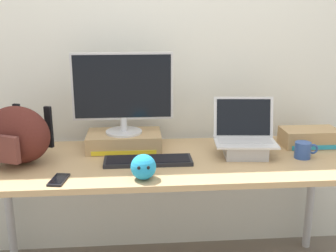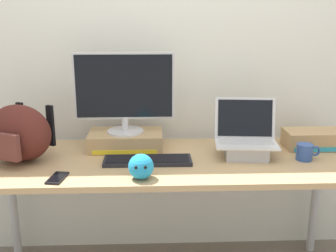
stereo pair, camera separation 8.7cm
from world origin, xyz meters
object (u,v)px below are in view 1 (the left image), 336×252
(toner_box_yellow, at_px, (124,141))
(toner_box_cyan, at_px, (309,137))
(external_keyboard, at_px, (148,161))
(cell_phone, at_px, (59,180))
(plush_toy, at_px, (143,167))
(desktop_monitor, at_px, (123,92))
(open_laptop, at_px, (245,143))
(messenger_backpack, at_px, (17,135))
(coffee_mug, at_px, (303,150))

(toner_box_yellow, xyz_separation_m, toner_box_cyan, (1.07, -0.03, 0.00))
(toner_box_cyan, bearing_deg, external_keyboard, -167.70)
(toner_box_yellow, distance_m, cell_phone, 0.53)
(plush_toy, relative_size, toner_box_cyan, 0.37)
(toner_box_yellow, xyz_separation_m, cell_phone, (-0.29, -0.44, -0.04))
(plush_toy, bearing_deg, external_keyboard, 82.32)
(toner_box_yellow, relative_size, cell_phone, 2.79)
(external_keyboard, height_order, cell_phone, external_keyboard)
(desktop_monitor, bearing_deg, open_laptop, -13.92)
(toner_box_cyan, bearing_deg, desktop_monitor, 178.23)
(messenger_backpack, height_order, cell_phone, messenger_backpack)
(toner_box_yellow, distance_m, external_keyboard, 0.27)
(coffee_mug, bearing_deg, cell_phone, -170.46)
(toner_box_yellow, bearing_deg, toner_box_cyan, -1.84)
(cell_phone, xyz_separation_m, plush_toy, (0.39, -0.01, 0.05))
(toner_box_yellow, distance_m, open_laptop, 0.67)
(cell_phone, distance_m, toner_box_cyan, 1.42)
(toner_box_yellow, bearing_deg, open_laptop, -13.78)
(toner_box_yellow, xyz_separation_m, coffee_mug, (0.95, -0.23, -0.00))
(desktop_monitor, distance_m, open_laptop, 0.72)
(external_keyboard, distance_m, coffee_mug, 0.82)
(coffee_mug, height_order, cell_phone, coffee_mug)
(open_laptop, distance_m, plush_toy, 0.63)
(desktop_monitor, relative_size, plush_toy, 4.64)
(toner_box_cyan, bearing_deg, coffee_mug, -120.63)
(coffee_mug, bearing_deg, external_keyboard, -179.60)
(toner_box_yellow, height_order, toner_box_cyan, toner_box_cyan)
(toner_box_yellow, distance_m, desktop_monitor, 0.28)
(external_keyboard, bearing_deg, cell_phone, -154.27)
(toner_box_yellow, relative_size, coffee_mug, 3.26)
(toner_box_yellow, height_order, coffee_mug, toner_box_yellow)
(plush_toy, distance_m, toner_box_cyan, 1.06)
(open_laptop, relative_size, coffee_mug, 2.72)
(open_laptop, xyz_separation_m, coffee_mug, (0.30, -0.07, -0.02))
(coffee_mug, distance_m, toner_box_cyan, 0.23)
(toner_box_cyan, bearing_deg, open_laptop, -163.24)
(messenger_backpack, distance_m, toner_box_cyan, 1.61)
(toner_box_yellow, height_order, desktop_monitor, desktop_monitor)
(desktop_monitor, height_order, plush_toy, desktop_monitor)
(desktop_monitor, xyz_separation_m, cell_phone, (-0.29, -0.44, -0.32))
(external_keyboard, bearing_deg, messenger_backpack, 174.85)
(open_laptop, bearing_deg, toner_box_cyan, 21.96)
(desktop_monitor, relative_size, external_keyboard, 1.22)
(coffee_mug, relative_size, cell_phone, 0.86)
(cell_phone, distance_m, plush_toy, 0.39)
(cell_phone, bearing_deg, toner_box_cyan, 26.03)
(messenger_backpack, relative_size, plush_toy, 3.56)
(messenger_backpack, distance_m, plush_toy, 0.69)
(external_keyboard, height_order, plush_toy, plush_toy)
(plush_toy, bearing_deg, cell_phone, 178.67)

